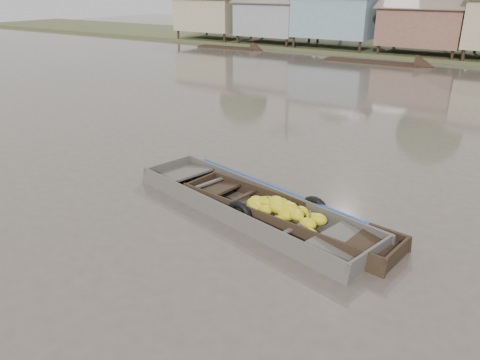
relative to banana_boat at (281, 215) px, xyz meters
The scene contains 3 objects.
ground 0.72m from the banana_boat, 135.32° to the right, with size 120.00×120.00×0.00m, color #4E453B.
banana_boat is the anchor object (origin of this frame).
viewer_boat 0.83m from the banana_boat, behind, with size 6.86×3.12×0.54m.
Camera 1 is at (5.04, -7.92, 4.99)m, focal length 35.00 mm.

